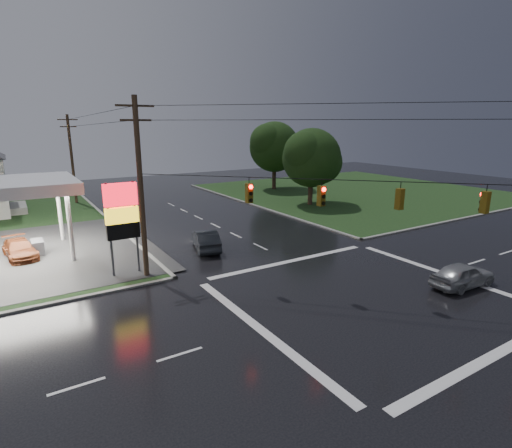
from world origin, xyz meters
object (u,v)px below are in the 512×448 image
utility_pole_n (72,158)px  utility_pole_nw (141,187)px  car_crossing (463,275)px  pylon_sign (122,213)px  tree_ne_far (275,147)px  car_pump (20,249)px  tree_ne_near (312,158)px  car_north (206,240)px

utility_pole_n → utility_pole_nw: bearing=-90.0°
utility_pole_nw → car_crossing: size_ratio=2.56×
pylon_sign → car_crossing: 20.87m
tree_ne_far → car_pump: size_ratio=2.16×
utility_pole_nw → tree_ne_near: 26.74m
tree_ne_far → utility_pole_n: bearing=171.5°
utility_pole_nw → tree_ne_far: size_ratio=1.12×
pylon_sign → car_crossing: pylon_sign is taller
utility_pole_nw → tree_ne_far: 36.20m
utility_pole_n → car_pump: bearing=-108.3°
car_north → utility_pole_n: bearing=-62.5°
tree_ne_far → car_pump: bearing=-154.2°
utility_pole_nw → car_crossing: bearing=-36.8°
pylon_sign → tree_ne_far: size_ratio=0.61×
pylon_sign → utility_pole_n: size_ratio=0.57×
utility_pole_nw → car_north: size_ratio=2.34×
pylon_sign → car_crossing: size_ratio=1.40×
car_north → utility_pole_nw: bearing=44.7°
pylon_sign → car_north: 7.63m
pylon_sign → utility_pole_n: bearing=87.9°
utility_pole_n → tree_ne_near: (23.64, -16.01, 0.09)m
utility_pole_n → car_crossing: size_ratio=2.44×
tree_ne_near → car_crossing: tree_ne_near is taller
car_north → car_crossing: (9.83, -14.66, -0.04)m
utility_pole_nw → utility_pole_n: (0.00, 28.50, -0.25)m
tree_ne_near → car_pump: (-30.29, -4.13, -4.90)m
pylon_sign → car_crossing: bearing=-37.3°
pylon_sign → car_north: size_ratio=1.28×
utility_pole_n → tree_ne_near: utility_pole_n is taller
utility_pole_n → pylon_sign: bearing=-92.1°
utility_pole_n → car_crossing: (15.39, -40.00, -4.74)m
tree_ne_far → car_north: 30.48m
tree_ne_near → utility_pole_n: bearing=145.9°
tree_ne_near → car_pump: tree_ne_near is taller
tree_ne_far → car_crossing: 38.10m
tree_ne_near → car_crossing: (-8.25, -23.99, -4.83)m
car_north → car_crossing: car_north is taller
pylon_sign → tree_ne_far: bearing=40.4°
tree_ne_far → car_crossing: size_ratio=2.28×
utility_pole_nw → tree_ne_near: utility_pole_nw is taller
car_north → car_pump: bearing=-8.0°
utility_pole_nw → car_crossing: (15.39, -11.50, -4.99)m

